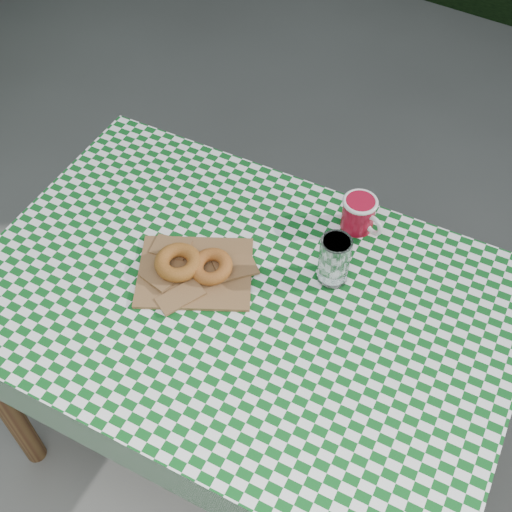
% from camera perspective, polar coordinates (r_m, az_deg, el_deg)
% --- Properties ---
extents(ground, '(60.00, 60.00, 0.00)m').
position_cam_1_polar(ground, '(2.11, 2.02, -19.29)').
color(ground, '#555450').
rests_on(ground, ground).
extents(table, '(1.29, 0.92, 0.75)m').
position_cam_1_polar(table, '(1.83, -1.12, -10.57)').
color(table, brown).
rests_on(table, ground).
extents(tablecloth, '(1.31, 0.94, 0.01)m').
position_cam_1_polar(tablecloth, '(1.51, -1.34, -3.66)').
color(tablecloth, '#0C4F18').
rests_on(tablecloth, table).
extents(paper_bag, '(0.34, 0.32, 0.01)m').
position_cam_1_polar(paper_bag, '(1.55, -5.32, -1.35)').
color(paper_bag, olive).
rests_on(paper_bag, tablecloth).
extents(bagel_front, '(0.15, 0.15, 0.04)m').
position_cam_1_polar(bagel_front, '(1.54, -6.77, -0.55)').
color(bagel_front, '#A25921').
rests_on(bagel_front, paper_bag).
extents(bagel_back, '(0.13, 0.13, 0.03)m').
position_cam_1_polar(bagel_back, '(1.53, -3.91, -0.92)').
color(bagel_back, '#A15A21').
rests_on(bagel_back, paper_bag).
extents(coffee_mug, '(0.20, 0.20, 0.09)m').
position_cam_1_polar(coffee_mug, '(1.63, 8.88, 3.66)').
color(coffee_mug, maroon).
rests_on(coffee_mug, tablecloth).
extents(drinking_glass, '(0.08, 0.08, 0.13)m').
position_cam_1_polar(drinking_glass, '(1.50, 6.81, -0.36)').
color(drinking_glass, silver).
rests_on(drinking_glass, tablecloth).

